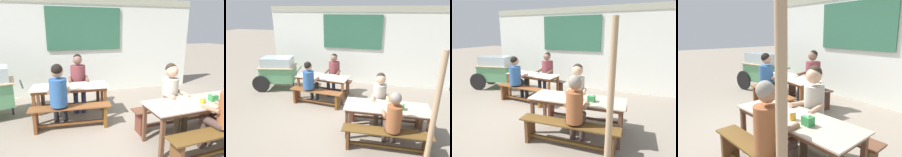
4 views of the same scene
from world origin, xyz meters
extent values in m
plane|color=gray|center=(0.00, 0.00, 0.00)|extent=(40.00, 40.00, 0.00)
cube|color=white|center=(0.00, 2.83, 1.31)|extent=(6.72, 0.12, 2.63)
cube|color=#32694C|center=(-0.15, 2.74, 1.94)|extent=(2.15, 0.03, 1.20)
cube|color=#AAAD95|center=(0.00, 2.85, 2.73)|extent=(6.72, 0.20, 0.20)
cube|color=beige|center=(-0.75, 1.10, 0.73)|extent=(1.66, 0.73, 0.02)
cube|color=brown|center=(-0.75, 1.10, 0.69)|extent=(1.58, 0.66, 0.06)
cube|color=brown|center=(0.00, 1.29, 0.33)|extent=(0.06, 0.06, 0.66)
cube|color=brown|center=(-0.04, 0.80, 0.33)|extent=(0.06, 0.06, 0.66)
cube|color=brown|center=(-1.46, 1.39, 0.33)|extent=(0.06, 0.06, 0.66)
cube|color=brown|center=(-1.49, 0.91, 0.33)|extent=(0.06, 0.06, 0.66)
cube|color=#C0AD98|center=(1.25, -0.46, 0.73)|extent=(1.84, 0.76, 0.02)
cube|color=brown|center=(1.25, -0.46, 0.69)|extent=(1.76, 0.70, 0.06)
cube|color=brown|center=(2.05, -0.14, 0.33)|extent=(0.06, 0.06, 0.66)
cube|color=brown|center=(0.41, -0.24, 0.33)|extent=(0.06, 0.06, 0.66)
cube|color=brown|center=(0.44, -0.78, 0.33)|extent=(0.06, 0.06, 0.66)
cube|color=#422D24|center=(-0.71, 1.63, 0.46)|extent=(1.59, 0.36, 0.03)
cube|color=#41271D|center=(-0.04, 1.58, 0.22)|extent=(0.08, 0.21, 0.44)
cube|color=#41271D|center=(-1.38, 1.68, 0.22)|extent=(0.08, 0.21, 0.44)
cube|color=#422D24|center=(-0.71, 1.63, 0.11)|extent=(1.30, 0.14, 0.04)
cube|color=brown|center=(-0.79, 0.57, 0.46)|extent=(1.60, 0.41, 0.02)
cube|color=brown|center=(-0.12, 0.52, 0.22)|extent=(0.08, 0.26, 0.45)
cube|color=brown|center=(-1.46, 0.61, 0.22)|extent=(0.08, 0.26, 0.45)
cube|color=brown|center=(-0.79, 0.57, 0.11)|extent=(1.30, 0.14, 0.04)
cube|color=brown|center=(1.21, 0.07, 0.46)|extent=(1.83, 0.40, 0.03)
cube|color=brown|center=(2.00, 0.12, 0.22)|extent=(0.07, 0.25, 0.44)
cube|color=brown|center=(0.43, 0.03, 0.22)|extent=(0.07, 0.25, 0.44)
cube|color=brown|center=(1.21, 0.07, 0.11)|extent=(1.53, 0.14, 0.04)
cube|color=brown|center=(1.28, -0.99, 0.46)|extent=(1.76, 0.39, 0.02)
cube|color=brown|center=(0.52, -1.04, 0.22)|extent=(0.07, 0.25, 0.45)
cube|color=brown|center=(1.28, -0.99, 0.11)|extent=(1.47, 0.13, 0.04)
cylinder|color=#333333|center=(-2.05, 1.60, 0.15)|extent=(0.05, 0.05, 0.29)
cylinder|color=#3F3F3F|center=(-1.81, 1.66, 0.71)|extent=(0.20, 0.72, 0.04)
cylinder|color=#2E3352|center=(-0.62, 1.28, 0.23)|extent=(0.11, 0.11, 0.47)
cylinder|color=#2E3352|center=(-0.44, 1.27, 0.23)|extent=(0.11, 0.11, 0.47)
cylinder|color=#2E3352|center=(-0.61, 1.45, 0.52)|extent=(0.15, 0.38, 0.13)
cylinder|color=#2E3352|center=(-0.43, 1.44, 0.52)|extent=(0.15, 0.38, 0.13)
cylinder|color=brown|center=(-0.51, 1.61, 0.80)|extent=(0.36, 0.36, 0.57)
sphere|color=brown|center=(-0.52, 1.59, 1.22)|extent=(0.22, 0.22, 0.22)
sphere|color=black|center=(-0.51, 1.62, 1.26)|extent=(0.20, 0.20, 0.20)
cylinder|color=brown|center=(-0.72, 1.45, 0.78)|extent=(0.09, 0.31, 0.10)
cylinder|color=brown|center=(-0.33, 1.42, 0.78)|extent=(0.09, 0.31, 0.10)
cylinder|color=#4A3C28|center=(1.03, -0.29, 0.23)|extent=(0.11, 0.11, 0.47)
cylinder|color=#4A3C28|center=(1.21, -0.26, 0.23)|extent=(0.11, 0.11, 0.47)
cylinder|color=#4A3C28|center=(1.00, -0.12, 0.52)|extent=(0.19, 0.40, 0.13)
cylinder|color=#4A3C28|center=(1.18, -0.09, 0.52)|extent=(0.19, 0.40, 0.13)
cylinder|color=#B9B7A8|center=(1.06, 0.06, 0.77)|extent=(0.30, 0.30, 0.52)
sphere|color=tan|center=(1.07, 0.04, 1.17)|extent=(0.23, 0.23, 0.23)
sphere|color=#2D2319|center=(1.06, 0.07, 1.21)|extent=(0.21, 0.21, 0.21)
cylinder|color=tan|center=(0.92, -0.14, 0.76)|extent=(0.12, 0.31, 0.10)
cylinder|color=tan|center=(1.26, -0.09, 0.76)|extent=(0.12, 0.31, 0.10)
cylinder|color=black|center=(-0.90, 0.95, 0.23)|extent=(0.11, 0.11, 0.47)
cylinder|color=black|center=(-1.08, 0.96, 0.23)|extent=(0.11, 0.11, 0.47)
cylinder|color=black|center=(-0.90, 0.77, 0.52)|extent=(0.15, 0.42, 0.13)
cylinder|color=black|center=(-1.08, 0.77, 0.52)|extent=(0.15, 0.42, 0.13)
cylinder|color=#2E5996|center=(-1.00, 0.58, 0.77)|extent=(0.32, 0.32, 0.53)
sphere|color=tan|center=(-1.00, 0.60, 1.18)|extent=(0.23, 0.23, 0.23)
sphere|color=black|center=(-1.00, 0.57, 1.22)|extent=(0.21, 0.21, 0.21)
cylinder|color=tan|center=(-0.81, 0.75, 0.76)|extent=(0.08, 0.30, 0.08)
cylinder|color=tan|center=(-1.18, 0.77, 0.76)|extent=(0.08, 0.31, 0.11)
cylinder|color=#4A3731|center=(1.43, -0.65, 0.23)|extent=(0.11, 0.11, 0.47)
cylinder|color=#4A3731|center=(1.25, -0.68, 0.23)|extent=(0.11, 0.11, 0.47)
cylinder|color=#4A3731|center=(1.45, -0.81, 0.52)|extent=(0.19, 0.38, 0.13)
cylinder|color=#4A3731|center=(1.27, -0.84, 0.52)|extent=(0.19, 0.38, 0.13)
cylinder|color=#976A4E|center=(1.20, -0.83, 0.76)|extent=(0.12, 0.31, 0.10)
cube|color=#308A46|center=(1.54, -0.52, 0.79)|extent=(0.13, 0.10, 0.11)
cube|color=white|center=(1.54, -0.52, 0.86)|extent=(0.05, 0.03, 0.02)
cylinder|color=gold|center=(1.30, -0.54, 0.78)|extent=(0.08, 0.08, 0.09)
cylinder|color=white|center=(1.30, -0.54, 0.83)|extent=(0.07, 0.07, 0.02)
cylinder|color=silver|center=(-0.67, 1.18, 0.76)|extent=(0.12, 0.12, 0.04)
camera|label=1|loc=(-0.99, -3.04, 1.93)|focal=31.05mm
camera|label=2|loc=(1.19, -4.38, 2.73)|focal=31.47mm
camera|label=3|loc=(2.42, -3.76, 1.95)|focal=30.91mm
camera|label=4|loc=(3.28, -2.20, 1.80)|focal=35.88mm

